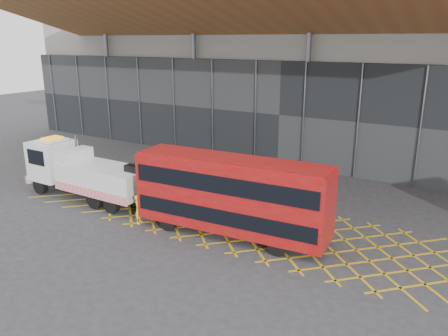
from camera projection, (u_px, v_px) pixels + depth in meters
The scene contains 6 objects.
ground_plane at pixel (168, 205), 26.13m from camera, with size 120.00×120.00×0.00m, color #2C2B2E.
road_markings at pixel (251, 225), 23.35m from camera, with size 27.96×7.16×0.01m.
construction_building at pixel (314, 46), 37.73m from camera, with size 55.00×23.97×18.00m.
recovery_truck at pixel (84, 172), 26.93m from camera, with size 10.37×2.50×3.62m.
bus_towed at pixel (231, 193), 21.52m from camera, with size 10.04×2.99×4.03m.
worker at pixel (139, 209), 23.36m from camera, with size 0.58×0.38×1.58m, color yellow.
Camera 1 is at (15.51, -19.17, 9.53)m, focal length 35.00 mm.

